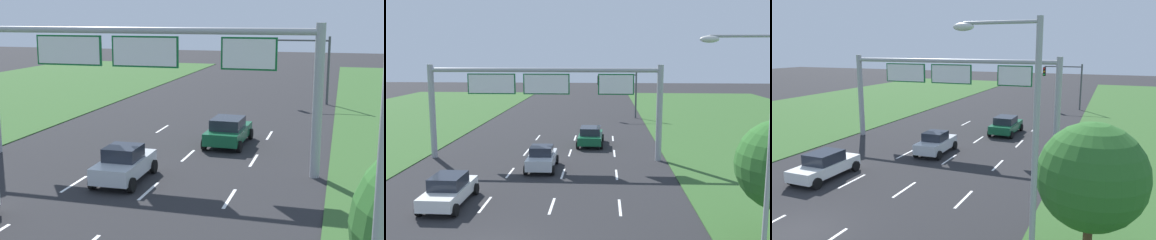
# 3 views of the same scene
# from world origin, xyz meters

# --- Properties ---
(lane_dashes_inner_left) EXTENTS (0.14, 44.40, 0.01)m
(lane_dashes_inner_left) POSITION_xyz_m (-1.75, 3.00, 0.00)
(lane_dashes_inner_left) COLOR white
(lane_dashes_inner_left) RESTS_ON ground_plane
(lane_dashes_inner_right) EXTENTS (0.14, 44.40, 0.01)m
(lane_dashes_inner_right) POSITION_xyz_m (1.75, 3.00, 0.00)
(lane_dashes_inner_right) COLOR white
(lane_dashes_inner_right) RESTS_ON ground_plane
(lane_dashes_slip) EXTENTS (0.14, 44.40, 0.01)m
(lane_dashes_slip) POSITION_xyz_m (5.25, 3.00, 0.00)
(lane_dashes_slip) COLOR white
(lane_dashes_slip) RESTS_ON ground_plane
(car_near_red) EXTENTS (2.06, 4.02, 1.62)m
(car_near_red) POSITION_xyz_m (0.22, 13.04, 0.79)
(car_near_red) COLOR silver
(car_near_red) RESTS_ON ground_plane
(car_lead_silver) EXTENTS (2.03, 4.41, 1.58)m
(car_lead_silver) POSITION_xyz_m (-3.61, 5.92, 0.79)
(car_lead_silver) COLOR white
(car_lead_silver) RESTS_ON ground_plane
(car_mid_lane) EXTENTS (2.28, 4.40, 1.59)m
(car_mid_lane) POSITION_xyz_m (3.27, 21.01, 0.80)
(car_mid_lane) COLOR #145633
(car_mid_lane) RESTS_ON ground_plane
(sign_gantry) EXTENTS (17.24, 0.44, 7.00)m
(sign_gantry) POSITION_xyz_m (0.02, 15.91, 4.96)
(sign_gantry) COLOR #9EA0A5
(sign_gantry) RESTS_ON ground_plane
(traffic_light_mast) EXTENTS (4.76, 0.49, 5.60)m
(traffic_light_mast) POSITION_xyz_m (6.32, 36.85, 3.87)
(traffic_light_mast) COLOR #47494F
(traffic_light_mast) RESTS_ON ground_plane
(street_lamp) EXTENTS (2.61, 0.32, 8.50)m
(street_lamp) POSITION_xyz_m (9.65, -0.45, 5.08)
(street_lamp) COLOR #9EA0A5
(street_lamp) RESTS_ON ground_plane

